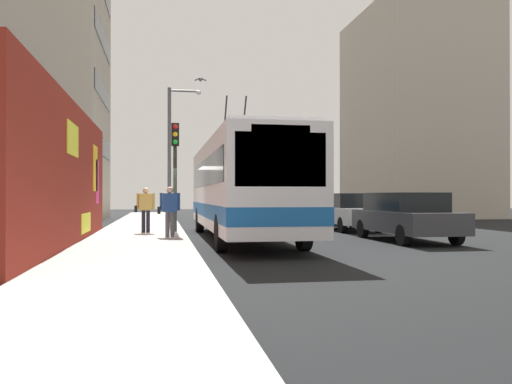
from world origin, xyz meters
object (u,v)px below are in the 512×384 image
at_px(pedestrian_midblock, 146,206).
at_px(street_lamp, 173,145).
at_px(parked_car_white, 348,211).
at_px(parked_car_black, 312,208).
at_px(pedestrian_at_curb, 170,207).
at_px(traffic_light, 175,158).
at_px(parked_car_dark_gray, 405,215).
at_px(city_bus, 241,185).

height_order(pedestrian_midblock, street_lamp, street_lamp).
xyz_separation_m(parked_car_white, parked_car_black, (5.54, -0.00, 0.00)).
relative_size(pedestrian_at_curb, street_lamp, 0.24).
xyz_separation_m(pedestrian_midblock, pedestrian_at_curb, (-2.10, -0.83, 0.00)).
bearing_deg(parked_car_white, parked_car_black, -0.00).
bearing_deg(parked_car_white, traffic_light, 103.96).
height_order(parked_car_dark_gray, parked_car_white, same).
height_order(parked_car_black, street_lamp, street_lamp).
bearing_deg(pedestrian_midblock, parked_car_black, -48.13).
height_order(pedestrian_at_curb, street_lamp, street_lamp).
bearing_deg(street_lamp, pedestrian_midblock, 171.32).
bearing_deg(traffic_light, city_bus, -135.46).
xyz_separation_m(pedestrian_at_curb, traffic_light, (2.28, -0.23, 1.77)).
bearing_deg(city_bus, street_lamp, 12.25).
xyz_separation_m(pedestrian_midblock, street_lamp, (7.52, -1.15, 2.94)).
height_order(parked_car_dark_gray, parked_car_black, same).
relative_size(parked_car_dark_gray, pedestrian_midblock, 2.98).
distance_m(city_bus, street_lamp, 9.99).
relative_size(pedestrian_midblock, traffic_light, 0.40).
distance_m(city_bus, parked_car_white, 6.64).
bearing_deg(parked_car_dark_gray, street_lamp, 33.49).
bearing_deg(parked_car_black, pedestrian_midblock, 131.87).
relative_size(pedestrian_midblock, street_lamp, 0.24).
distance_m(parked_car_white, pedestrian_at_curb, 8.63).
distance_m(parked_car_white, pedestrian_midblock, 8.66).
distance_m(pedestrian_midblock, pedestrian_at_curb, 2.26).
bearing_deg(parked_car_black, city_bus, 151.43).
relative_size(parked_car_dark_gray, parked_car_white, 1.08).
distance_m(parked_car_dark_gray, parked_car_black, 11.01).
height_order(city_bus, traffic_light, city_bus).
distance_m(city_bus, traffic_light, 3.23).
relative_size(parked_car_dark_gray, pedestrian_at_curb, 2.98).
bearing_deg(pedestrian_at_curb, street_lamp, -1.88).
xyz_separation_m(parked_car_dark_gray, pedestrian_midblock, (3.47, 8.42, 0.26)).
distance_m(parked_car_dark_gray, traffic_light, 8.45).
distance_m(pedestrian_midblock, street_lamp, 8.16).
distance_m(pedestrian_midblock, traffic_light, 2.08).
bearing_deg(parked_car_dark_gray, parked_car_black, 0.00).
distance_m(parked_car_white, traffic_light, 7.84).
height_order(pedestrian_at_curb, traffic_light, traffic_light).
height_order(parked_car_white, street_lamp, street_lamp).
bearing_deg(pedestrian_midblock, parked_car_white, -76.60).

